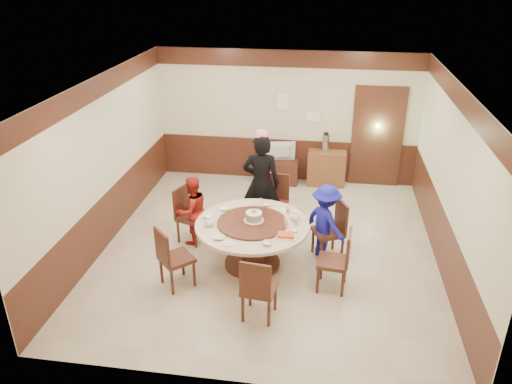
# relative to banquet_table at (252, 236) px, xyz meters

# --- Properties ---
(room) EXTENTS (6.00, 6.04, 2.84)m
(room) POSITION_rel_banquet_table_xyz_m (0.21, 0.57, 0.55)
(room) COLOR beige
(room) RESTS_ON ground
(banquet_table) EXTENTS (1.77, 1.77, 0.78)m
(banquet_table) POSITION_rel_banquet_table_xyz_m (0.00, 0.00, 0.00)
(banquet_table) COLOR #421E14
(banquet_table) RESTS_ON ground
(chair_0) EXTENTS (0.59, 0.58, 0.97)m
(chair_0) POSITION_rel_banquet_table_xyz_m (1.20, 0.44, -0.23)
(chair_0) COLOR #421E14
(chair_0) RESTS_ON ground
(chair_1) EXTENTS (0.49, 0.50, 0.97)m
(chair_1) POSITION_rel_banquet_table_xyz_m (0.22, 1.31, -0.23)
(chair_1) COLOR #421E14
(chair_1) RESTS_ON ground
(chair_2) EXTENTS (0.57, 0.56, 0.97)m
(chair_2) POSITION_rel_banquet_table_xyz_m (-1.15, 0.61, -0.23)
(chair_2) COLOR #421E14
(chair_2) RESTS_ON ground
(chair_3) EXTENTS (0.62, 0.62, 0.97)m
(chair_3) POSITION_rel_banquet_table_xyz_m (-1.04, -0.70, -0.23)
(chair_3) COLOR #421E14
(chair_3) RESTS_ON ground
(chair_4) EXTENTS (0.49, 0.50, 0.97)m
(chair_4) POSITION_rel_banquet_table_xyz_m (0.28, -1.25, -0.23)
(chair_4) COLOR #421E14
(chair_4) RESTS_ON ground
(chair_5) EXTENTS (0.49, 0.49, 0.97)m
(chair_5) POSITION_rel_banquet_table_xyz_m (1.28, -0.44, -0.23)
(chair_5) COLOR #421E14
(chair_5) RESTS_ON ground
(person_standing) EXTENTS (0.66, 0.43, 1.79)m
(person_standing) POSITION_rel_banquet_table_xyz_m (-0.03, 1.20, 0.36)
(person_standing) COLOR black
(person_standing) RESTS_ON ground
(person_red) EXTENTS (0.73, 0.74, 1.21)m
(person_red) POSITION_rel_banquet_table_xyz_m (-1.11, 0.56, 0.07)
(person_red) COLOR #9F1E15
(person_red) RESTS_ON ground
(person_blue) EXTENTS (0.90, 0.92, 1.27)m
(person_blue) POSITION_rel_banquet_table_xyz_m (1.12, 0.43, 0.10)
(person_blue) COLOR #18199E
(person_blue) RESTS_ON ground
(birthday_cake) EXTENTS (0.31, 0.31, 0.21)m
(birthday_cake) POSITION_rel_banquet_table_xyz_m (0.02, 0.04, 0.32)
(birthday_cake) COLOR white
(birthday_cake) RESTS_ON banquet_table
(teapot_left) EXTENTS (0.17, 0.15, 0.13)m
(teapot_left) POSITION_rel_banquet_table_xyz_m (-0.64, -0.17, 0.28)
(teapot_left) COLOR white
(teapot_left) RESTS_ON banquet_table
(teapot_right) EXTENTS (0.17, 0.15, 0.13)m
(teapot_right) POSITION_rel_banquet_table_xyz_m (0.64, 0.22, 0.28)
(teapot_right) COLOR white
(teapot_right) RESTS_ON banquet_table
(bowl_0) EXTENTS (0.16, 0.16, 0.04)m
(bowl_0) POSITION_rel_banquet_table_xyz_m (-0.52, 0.39, 0.24)
(bowl_0) COLOR white
(bowl_0) RESTS_ON banquet_table
(bowl_1) EXTENTS (0.15, 0.15, 0.05)m
(bowl_1) POSITION_rel_banquet_table_xyz_m (0.31, -0.58, 0.24)
(bowl_1) COLOR white
(bowl_1) RESTS_ON banquet_table
(bowl_2) EXTENTS (0.16, 0.16, 0.04)m
(bowl_2) POSITION_rel_banquet_table_xyz_m (-0.41, -0.53, 0.24)
(bowl_2) COLOR white
(bowl_2) RESTS_ON banquet_table
(bowl_3) EXTENTS (0.13, 0.13, 0.04)m
(bowl_3) POSITION_rel_banquet_table_xyz_m (0.66, -0.17, 0.24)
(bowl_3) COLOR white
(bowl_3) RESTS_ON banquet_table
(bowl_4) EXTENTS (0.16, 0.16, 0.04)m
(bowl_4) POSITION_rel_banquet_table_xyz_m (-0.72, 0.10, 0.24)
(bowl_4) COLOR white
(bowl_4) RESTS_ON banquet_table
(bowl_5) EXTENTS (0.13, 0.13, 0.04)m
(bowl_5) POSITION_rel_banquet_table_xyz_m (0.15, 0.64, 0.24)
(bowl_5) COLOR white
(bowl_5) RESTS_ON banquet_table
(saucer_near) EXTENTS (0.18, 0.18, 0.01)m
(saucer_near) POSITION_rel_banquet_table_xyz_m (-0.25, -0.65, 0.22)
(saucer_near) COLOR white
(saucer_near) RESTS_ON banquet_table
(saucer_far) EXTENTS (0.18, 0.18, 0.01)m
(saucer_far) POSITION_rel_banquet_table_xyz_m (0.45, 0.50, 0.22)
(saucer_far) COLOR white
(saucer_far) RESTS_ON banquet_table
(shrimp_platter) EXTENTS (0.30, 0.20, 0.06)m
(shrimp_platter) POSITION_rel_banquet_table_xyz_m (0.55, -0.35, 0.24)
(shrimp_platter) COLOR white
(shrimp_platter) RESTS_ON banquet_table
(bottle_0) EXTENTS (0.06, 0.06, 0.16)m
(bottle_0) POSITION_rel_banquet_table_xyz_m (0.53, -0.05, 0.30)
(bottle_0) COLOR white
(bottle_0) RESTS_ON banquet_table
(bottle_1) EXTENTS (0.06, 0.06, 0.16)m
(bottle_1) POSITION_rel_banquet_table_xyz_m (0.67, 0.03, 0.30)
(bottle_1) COLOR white
(bottle_1) RESTS_ON banquet_table
(bottle_2) EXTENTS (0.06, 0.06, 0.16)m
(bottle_2) POSITION_rel_banquet_table_xyz_m (0.52, 0.38, 0.30)
(bottle_2) COLOR white
(bottle_2) RESTS_ON banquet_table
(tv_stand) EXTENTS (0.85, 0.45, 0.50)m
(tv_stand) POSITION_rel_banquet_table_xyz_m (0.06, 3.31, -0.28)
(tv_stand) COLOR #421E14
(tv_stand) RESTS_ON ground
(television) EXTENTS (0.71, 0.22, 0.41)m
(television) POSITION_rel_banquet_table_xyz_m (0.06, 3.31, 0.17)
(television) COLOR gray
(television) RESTS_ON tv_stand
(side_cabinet) EXTENTS (0.80, 0.40, 0.75)m
(side_cabinet) POSITION_rel_banquet_table_xyz_m (1.09, 3.34, -0.16)
(side_cabinet) COLOR brown
(side_cabinet) RESTS_ON ground
(thermos) EXTENTS (0.15, 0.15, 0.38)m
(thermos) POSITION_rel_banquet_table_xyz_m (1.04, 3.34, 0.41)
(thermos) COLOR silver
(thermos) RESTS_ON side_cabinet
(notice_left) EXTENTS (0.25, 0.00, 0.35)m
(notice_left) POSITION_rel_banquet_table_xyz_m (0.10, 3.51, 1.22)
(notice_left) COLOR white
(notice_left) RESTS_ON room
(notice_right) EXTENTS (0.30, 0.00, 0.22)m
(notice_right) POSITION_rel_banquet_table_xyz_m (0.75, 3.51, 0.92)
(notice_right) COLOR white
(notice_right) RESTS_ON room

